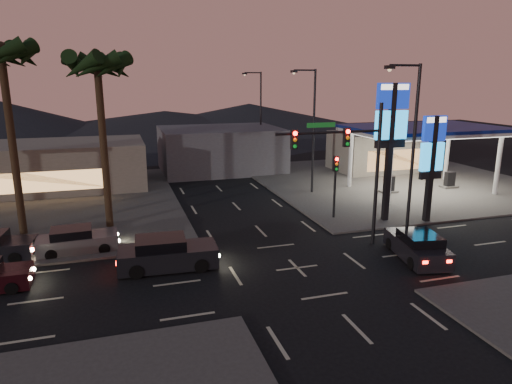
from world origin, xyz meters
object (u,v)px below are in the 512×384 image
object	(u,v)px
car_lane_a_front	(166,254)
traffic_signal_mast	(350,155)
pylon_sign_tall	(391,125)
pylon_sign_short	(432,153)
car_lane_b_front	(77,241)
gas_station	(424,131)
suv_station	(417,246)

from	to	relation	value
car_lane_a_front	traffic_signal_mast	bearing A→B (deg)	0.38
pylon_sign_tall	car_lane_a_front	bearing A→B (deg)	-166.36
pylon_sign_short	car_lane_a_front	bearing A→B (deg)	-171.49
pylon_sign_tall	car_lane_b_front	size ratio (longest dim) A/B	2.06
gas_station	suv_station	bearing A→B (deg)	-126.82
pylon_sign_tall	pylon_sign_short	bearing A→B (deg)	-21.80
gas_station	pylon_sign_short	bearing A→B (deg)	-123.69
gas_station	traffic_signal_mast	xyz separation A→B (m)	(-12.24, -10.01, 0.15)
traffic_signal_mast	suv_station	bearing A→B (deg)	-44.66
car_lane_b_front	traffic_signal_mast	bearing A→B (deg)	-13.94
pylon_sign_short	traffic_signal_mast	world-z (taller)	traffic_signal_mast
pylon_sign_tall	car_lane_a_front	world-z (taller)	pylon_sign_tall
pylon_sign_short	car_lane_a_front	world-z (taller)	pylon_sign_short
traffic_signal_mast	car_lane_b_front	bearing A→B (deg)	166.06
gas_station	car_lane_a_front	world-z (taller)	gas_station
pylon_sign_short	traffic_signal_mast	distance (m)	7.69
car_lane_a_front	gas_station	bearing A→B (deg)	24.37
suv_station	car_lane_a_front	bearing A→B (deg)	168.33
gas_station	traffic_signal_mast	size ratio (longest dim) A/B	1.53
suv_station	pylon_sign_tall	bearing A→B (deg)	72.03
gas_station	suv_station	world-z (taller)	gas_station
gas_station	car_lane_b_front	size ratio (longest dim) A/B	2.80
car_lane_a_front	car_lane_b_front	bearing A→B (deg)	140.58
traffic_signal_mast	car_lane_b_front	xyz separation A→B (m)	(-14.45, 3.59, -4.58)
pylon_sign_tall	car_lane_b_front	xyz separation A→B (m)	(-19.19, 0.08, -5.75)
pylon_sign_short	suv_station	size ratio (longest dim) A/B	1.49
car_lane_a_front	pylon_sign_tall	bearing A→B (deg)	13.64
car_lane_b_front	suv_station	world-z (taller)	suv_station
car_lane_a_front	car_lane_b_front	distance (m)	5.76
car_lane_a_front	car_lane_b_front	world-z (taller)	car_lane_a_front
pylon_sign_tall	traffic_signal_mast	size ratio (longest dim) A/B	1.12
pylon_sign_tall	car_lane_b_front	world-z (taller)	pylon_sign_tall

